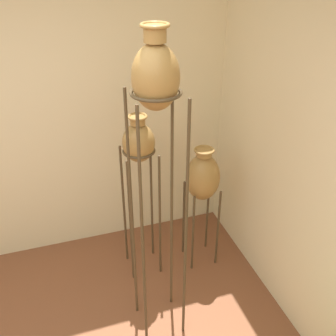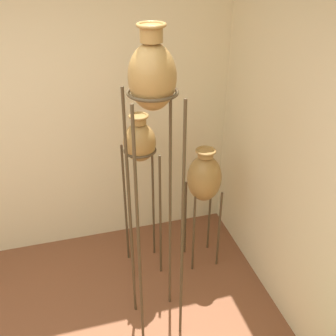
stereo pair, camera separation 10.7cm
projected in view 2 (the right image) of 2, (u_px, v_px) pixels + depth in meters
name	position (u px, v px, depth m)	size (l,w,h in m)	color
vase_stand_tall	(153.00, 92.00, 2.17)	(0.31, 0.31, 2.24)	#473823
vase_stand_medium	(140.00, 148.00, 3.04)	(0.27, 0.27, 1.48)	#473823
vase_stand_short	(204.00, 179.00, 3.28)	(0.29, 0.29, 1.15)	#473823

